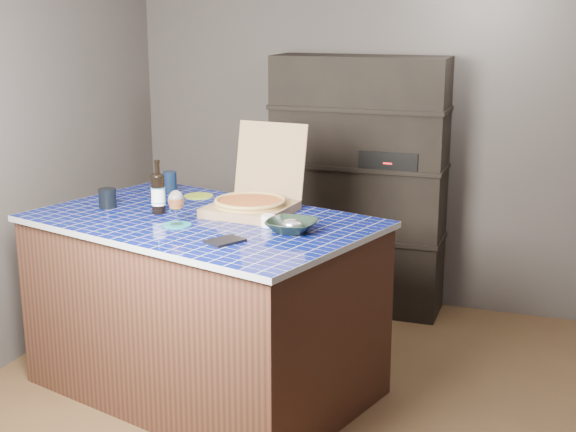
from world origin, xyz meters
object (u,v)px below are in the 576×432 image
at_px(kitchen_island, 204,305).
at_px(pizza_box, 253,201).
at_px(dvd_case, 225,241).
at_px(wine_glass, 176,201).
at_px(bowl, 292,226).
at_px(mead_bottle, 158,193).

xyz_separation_m(kitchen_island, pizza_box, (0.21, 0.22, 0.57)).
height_order(kitchen_island, dvd_case, dvd_case).
relative_size(wine_glass, bowl, 0.72).
relative_size(kitchen_island, bowl, 8.10).
bearing_deg(dvd_case, mead_bottle, 174.27).
xyz_separation_m(pizza_box, bowl, (0.34, -0.32, -0.04)).
xyz_separation_m(kitchen_island, bowl, (0.55, -0.10, 0.53)).
bearing_deg(kitchen_island, mead_bottle, -168.97).
relative_size(pizza_box, bowl, 2.21).
bearing_deg(bowl, dvd_case, -130.72).
relative_size(mead_bottle, wine_glass, 1.63).
height_order(kitchen_island, wine_glass, wine_glass).
distance_m(mead_bottle, wine_glass, 0.30).
bearing_deg(dvd_case, pizza_box, 128.36).
height_order(kitchen_island, pizza_box, pizza_box).
distance_m(kitchen_island, bowl, 0.77).
relative_size(dvd_case, bowl, 0.69).
distance_m(pizza_box, mead_bottle, 0.53).
bearing_deg(kitchen_island, pizza_box, 62.62).
bearing_deg(mead_bottle, dvd_case, -35.06).
bearing_deg(wine_glass, pizza_box, 55.91).
height_order(mead_bottle, wine_glass, mead_bottle).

